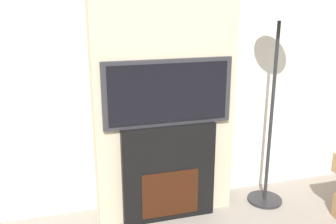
{
  "coord_description": "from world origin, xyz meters",
  "views": [
    {
      "loc": [
        -0.79,
        -1.01,
        1.78
      ],
      "look_at": [
        0.0,
        1.71,
        0.94
      ],
      "focal_mm": 40.0,
      "sensor_mm": 36.0,
      "label": 1
    }
  ],
  "objects": [
    {
      "name": "chimney_breast",
      "position": [
        0.0,
        1.86,
        1.35
      ],
      "size": [
        1.15,
        0.29,
        2.7
      ],
      "color": "beige",
      "rests_on": "ground_plane"
    },
    {
      "name": "floor_lamp",
      "position": [
        0.93,
        1.71,
        1.31
      ],
      "size": [
        0.32,
        0.32,
        1.74
      ],
      "color": "#262628",
      "rests_on": "ground_plane"
    },
    {
      "name": "fireplace",
      "position": [
        0.0,
        1.71,
        0.41
      ],
      "size": [
        0.78,
        0.15,
        0.83
      ],
      "color": "black",
      "rests_on": "ground_plane"
    },
    {
      "name": "wall_back",
      "position": [
        0.0,
        2.03,
        1.35
      ],
      "size": [
        6.0,
        0.06,
        2.7
      ],
      "color": "silver",
      "rests_on": "ground_plane"
    },
    {
      "name": "television",
      "position": [
        0.0,
        1.71,
        1.09
      ],
      "size": [
        1.04,
        0.07,
        0.53
      ],
      "color": "#2D2D33",
      "rests_on": "fireplace"
    }
  ]
}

